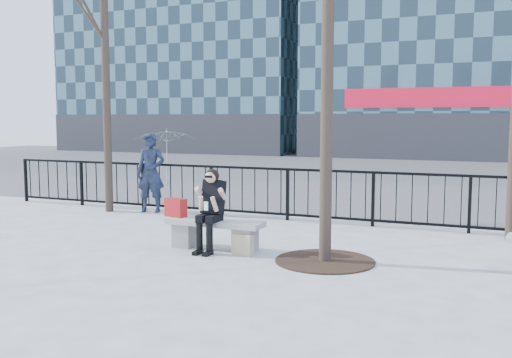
% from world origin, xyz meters
% --- Properties ---
extents(ground, '(120.00, 120.00, 0.00)m').
position_xyz_m(ground, '(0.00, 0.00, 0.00)').
color(ground, gray).
rests_on(ground, ground).
extents(street_surface, '(60.00, 23.00, 0.01)m').
position_xyz_m(street_surface, '(0.00, 15.00, 0.00)').
color(street_surface, '#474747').
rests_on(street_surface, ground).
extents(railing, '(14.00, 0.06, 1.10)m').
position_xyz_m(railing, '(0.00, 3.00, 0.55)').
color(railing, black).
rests_on(railing, ground).
extents(tree_grate, '(1.50, 1.50, 0.02)m').
position_xyz_m(tree_grate, '(1.90, -0.10, 0.01)').
color(tree_grate, black).
rests_on(tree_grate, ground).
extents(bench_main, '(1.65, 0.46, 0.49)m').
position_xyz_m(bench_main, '(0.00, 0.00, 0.30)').
color(bench_main, slate).
rests_on(bench_main, ground).
extents(seated_woman, '(0.50, 0.64, 1.34)m').
position_xyz_m(seated_woman, '(0.00, -0.16, 0.67)').
color(seated_woman, black).
rests_on(seated_woman, ground).
extents(handbag, '(0.40, 0.26, 0.31)m').
position_xyz_m(handbag, '(-0.74, 0.02, 0.64)').
color(handbag, '#AB1516').
rests_on(handbag, bench_main).
extents(shopping_bag, '(0.37, 0.19, 0.33)m').
position_xyz_m(shopping_bag, '(0.59, -0.20, 0.16)').
color(shopping_bag, '#CAB88F').
rests_on(shopping_bag, ground).
extents(standing_man, '(0.75, 0.59, 1.82)m').
position_xyz_m(standing_man, '(-3.05, 2.80, 0.91)').
color(standing_man, black).
rests_on(standing_man, ground).
extents(vendor_umbrella, '(2.29, 2.32, 1.83)m').
position_xyz_m(vendor_umbrella, '(-5.48, 7.39, 0.92)').
color(vendor_umbrella, yellow).
rests_on(vendor_umbrella, ground).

